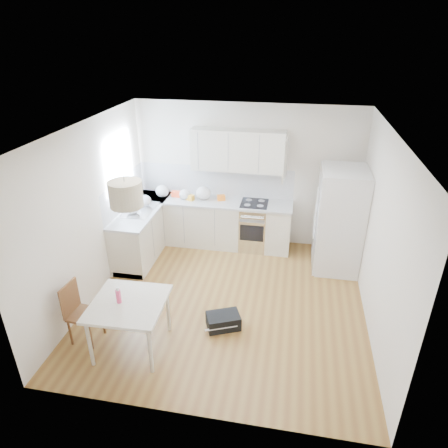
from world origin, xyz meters
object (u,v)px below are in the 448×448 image
at_px(dining_table, 129,307).
at_px(gym_bag, 223,321).
at_px(dining_chair, 84,313).
at_px(refrigerator, 340,220).

height_order(dining_table, gym_bag, dining_table).
xyz_separation_m(dining_chair, gym_bag, (1.79, 0.57, -0.33)).
bearing_deg(gym_bag, dining_table, -175.14).
height_order(dining_table, dining_chair, dining_chair).
distance_m(refrigerator, dining_chair, 4.33).
xyz_separation_m(dining_table, dining_chair, (-0.66, 0.03, -0.22)).
distance_m(refrigerator, dining_table, 3.82).
bearing_deg(dining_chair, gym_bag, 22.54).
bearing_deg(dining_table, gym_bag, 26.38).
relative_size(dining_table, dining_chair, 1.10).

